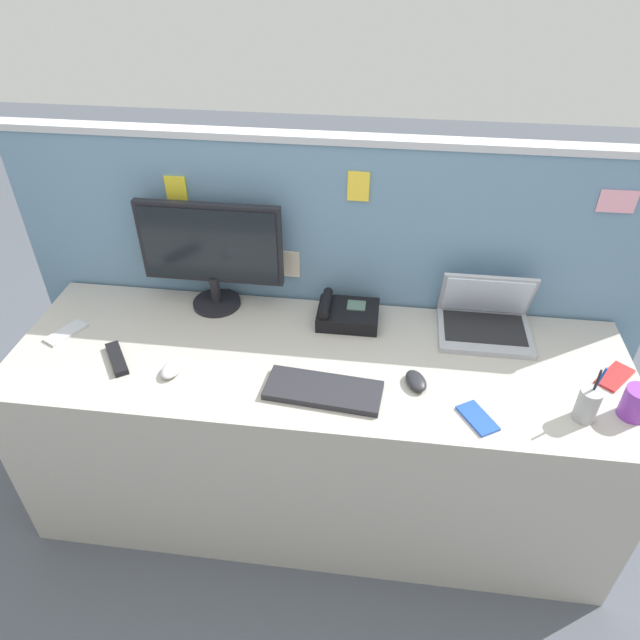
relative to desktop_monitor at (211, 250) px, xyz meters
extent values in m
plane|color=#4C515B|center=(0.42, -0.27, -0.98)|extent=(10.00, 10.00, 0.00)
cube|color=#ADA89E|center=(0.42, -0.27, -0.61)|extent=(2.09, 0.66, 0.75)
cube|color=#6084A3|center=(0.42, 0.11, -0.31)|extent=(2.34, 0.06, 1.35)
cube|color=#B7BAC1|center=(0.42, 0.11, 0.38)|extent=(2.34, 0.07, 0.02)
cube|color=yellow|center=(-0.12, 0.07, 0.19)|extent=(0.07, 0.01, 0.09)
cube|color=yellow|center=(0.51, 0.07, 0.24)|extent=(0.07, 0.01, 0.10)
cube|color=pink|center=(1.34, 0.07, 0.23)|extent=(0.12, 0.01, 0.08)
cube|color=beige|center=(0.25, 0.07, -0.08)|extent=(0.11, 0.01, 0.11)
cylinder|color=black|center=(0.00, -0.01, -0.23)|extent=(0.18, 0.18, 0.02)
cylinder|color=black|center=(0.00, -0.01, -0.17)|extent=(0.04, 0.04, 0.11)
cube|color=black|center=(0.00, 0.00, 0.02)|extent=(0.52, 0.03, 0.31)
cube|color=black|center=(0.00, -0.01, 0.02)|extent=(0.49, 0.01, 0.28)
cube|color=#9EA0A8|center=(0.99, -0.07, -0.22)|extent=(0.32, 0.25, 0.02)
cube|color=black|center=(0.99, -0.06, -0.21)|extent=(0.28, 0.18, 0.00)
cube|color=#9EA0A8|center=(0.99, 0.02, -0.12)|extent=(0.32, 0.08, 0.19)
cube|color=silver|center=(0.99, 0.01, -0.12)|extent=(0.30, 0.07, 0.17)
cube|color=black|center=(0.50, -0.05, -0.21)|extent=(0.22, 0.17, 0.05)
cube|color=#4C6B5B|center=(0.53, -0.03, -0.18)|extent=(0.07, 0.06, 0.01)
cylinder|color=black|center=(0.43, -0.05, -0.16)|extent=(0.04, 0.15, 0.04)
cube|color=#232328|center=(0.46, -0.43, -0.22)|extent=(0.37, 0.17, 0.02)
ellipsoid|color=#232328|center=(0.74, -0.36, -0.22)|extent=(0.09, 0.11, 0.03)
ellipsoid|color=silver|center=(-0.04, -0.40, -0.22)|extent=(0.07, 0.11, 0.03)
cylinder|color=#99999E|center=(1.24, -0.44, -0.18)|extent=(0.06, 0.06, 0.11)
cylinder|color=blue|center=(1.24, -0.43, -0.12)|extent=(0.03, 0.01, 0.15)
cylinder|color=black|center=(1.24, -0.43, -0.12)|extent=(0.02, 0.03, 0.15)
cube|color=#B22323|center=(1.38, -0.24, -0.23)|extent=(0.15, 0.16, 0.01)
cube|color=blue|center=(0.93, -0.49, -0.23)|extent=(0.13, 0.15, 0.01)
cube|color=#B7BAC1|center=(-0.48, -0.25, -0.23)|extent=(0.12, 0.16, 0.01)
cube|color=black|center=(-0.24, -0.37, -0.22)|extent=(0.13, 0.17, 0.02)
cylinder|color=purple|center=(1.38, -0.41, -0.18)|extent=(0.08, 0.08, 0.10)
camera|label=1|loc=(0.61, -1.73, 1.03)|focal=32.33mm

